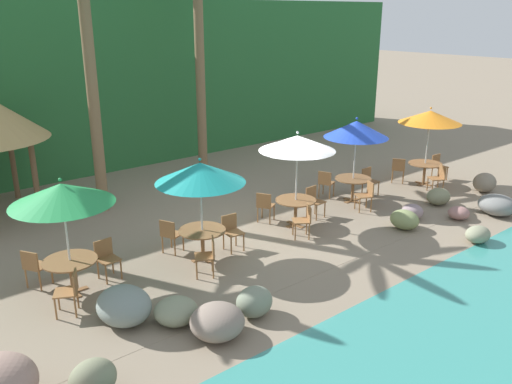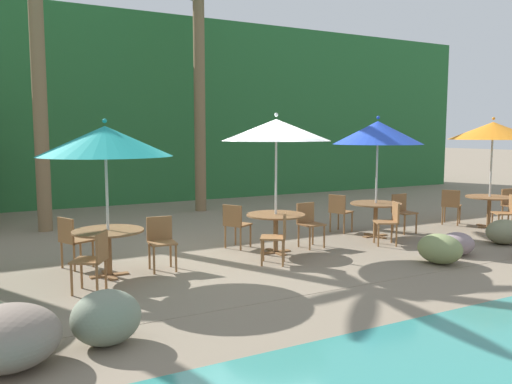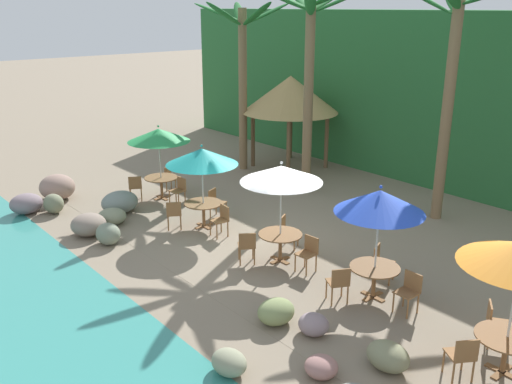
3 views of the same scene
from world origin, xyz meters
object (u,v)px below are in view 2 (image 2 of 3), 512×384
object	(u,v)px
chair_white_left	(278,235)
dining_table_teal	(108,238)
dining_table_white	(276,221)
chair_blue_inland	(339,210)
dining_table_blue	(376,209)
chair_white_inland	(235,223)
chair_orange_seaward	(511,203)
chair_orange_inland	(451,204)
umbrella_orange	(493,131)
chair_teal_seaward	(161,239)
umbrella_blue	(378,133)
palm_tree_third	(199,52)
umbrella_teal	(105,141)
chair_white_seaward	(309,221)
chair_blue_seaward	(402,210)
dining_table_orange	(489,202)
chair_blue_left	(390,220)
palm_tree_second	(36,20)
umbrella_white	(276,130)
chair_teal_left	(95,257)
chair_orange_left	(508,211)

from	to	relation	value
chair_white_left	dining_table_teal	bearing A→B (deg)	167.33
dining_table_white	chair_blue_inland	bearing A→B (deg)	24.83
dining_table_white	dining_table_blue	world-z (taller)	same
chair_white_inland	chair_orange_seaward	xyz separation A→B (m)	(7.23, -0.75, 0.00)
chair_orange_inland	umbrella_orange	bearing A→B (deg)	-50.47
chair_teal_seaward	umbrella_blue	size ratio (longest dim) A/B	0.33
umbrella_orange	chair_white_inland	bearing A→B (deg)	172.98
chair_orange_seaward	umbrella_orange	bearing A→B (deg)	-177.67
palm_tree_third	chair_orange_seaward	bearing A→B (deg)	-44.33
chair_teal_seaward	palm_tree_third	bearing A→B (deg)	61.96
umbrella_teal	chair_white_seaward	distance (m)	4.29
dining_table_teal	dining_table_blue	bearing A→B (deg)	4.44
chair_white_seaward	chair_orange_seaward	bearing A→B (deg)	-2.02
chair_blue_seaward	dining_table_white	bearing A→B (deg)	-173.69
dining_table_blue	dining_table_orange	size ratio (longest dim) A/B	1.00
chair_teal_seaward	chair_blue_left	distance (m)	4.67
chair_blue_left	chair_orange_seaward	world-z (taller)	same
dining_table_teal	umbrella_teal	bearing A→B (deg)	0.00
umbrella_teal	dining_table_orange	xyz separation A→B (m)	(9.00, 0.05, -1.50)
chair_blue_seaward	umbrella_teal	bearing A→B (deg)	-175.42
umbrella_teal	palm_tree_second	world-z (taller)	palm_tree_second
chair_orange_inland	palm_tree_third	bearing A→B (deg)	131.21
dining_table_white	chair_blue_inland	world-z (taller)	chair_blue_inland
umbrella_white	umbrella_orange	distance (m)	5.87
dining_table_blue	chair_blue_seaward	size ratio (longest dim) A/B	1.26
umbrella_teal	chair_orange_seaward	xyz separation A→B (m)	(9.85, 0.08, -1.61)
chair_teal_seaward	chair_teal_left	world-z (taller)	same
umbrella_teal	palm_tree_third	xyz separation A→B (m)	(3.96, 5.84, 2.39)
chair_white_left	palm_tree_third	size ratio (longest dim) A/B	0.13
chair_blue_seaward	chair_orange_seaward	world-z (taller)	same
umbrella_orange	dining_table_orange	distance (m)	1.68
chair_blue_left	umbrella_white	bearing A→B (deg)	168.53
dining_table_white	chair_orange_seaward	size ratio (longest dim) A/B	1.26
dining_table_blue	chair_blue_seaward	world-z (taller)	chair_blue_seaward
umbrella_blue	chair_white_left	bearing A→B (deg)	-161.02
chair_blue_inland	chair_orange_inland	xyz separation A→B (m)	(3.03, -0.50, 0.00)
dining_table_blue	dining_table_orange	bearing A→B (deg)	-7.26
umbrella_orange	chair_orange_seaward	size ratio (longest dim) A/B	3.01
chair_blue_seaward	umbrella_orange	world-z (taller)	umbrella_orange
chair_blue_inland	palm_tree_second	bearing A→B (deg)	149.85
umbrella_teal	chair_white_inland	xyz separation A→B (m)	(2.62, 0.83, -1.61)
chair_orange_left	dining_table_orange	bearing A→B (deg)	64.41
umbrella_white	chair_blue_seaward	size ratio (longest dim) A/B	3.00
chair_white_seaward	chair_blue_seaward	bearing A→B (deg)	5.16
dining_table_teal	umbrella_blue	xyz separation A→B (m)	(5.83, 0.45, 1.63)
chair_orange_left	palm_tree_second	distance (m)	11.30
chair_white_seaward	palm_tree_second	distance (m)	7.44
chair_white_seaward	umbrella_orange	world-z (taller)	umbrella_orange
chair_orange_inland	chair_white_inland	bearing A→B (deg)	178.77
umbrella_teal	dining_table_orange	size ratio (longest dim) A/B	2.24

